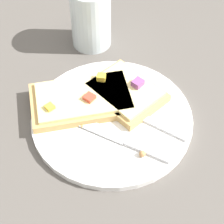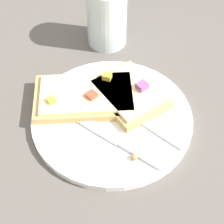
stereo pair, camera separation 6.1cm
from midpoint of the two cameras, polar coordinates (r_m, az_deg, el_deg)
ground_plane at (r=0.66m, az=2.66°, el=-1.39°), size 4.00×4.00×0.00m
plate at (r=0.65m, az=2.68°, el=-1.06°), size 0.28×0.28×0.01m
fork at (r=0.65m, az=4.57°, el=0.18°), size 0.22×0.05×0.01m
knife at (r=0.61m, az=3.51°, el=-4.37°), size 0.21×0.06×0.01m
pizza_slice_main at (r=0.66m, az=-1.31°, el=2.30°), size 0.20×0.21×0.03m
pizza_slice_corner at (r=0.67m, az=5.19°, el=2.71°), size 0.14×0.12×0.03m
crumb_scatter at (r=0.60m, az=5.19°, el=-6.29°), size 0.12×0.03×0.01m
drinking_glass at (r=0.77m, az=1.53°, el=14.27°), size 0.08×0.08×0.13m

